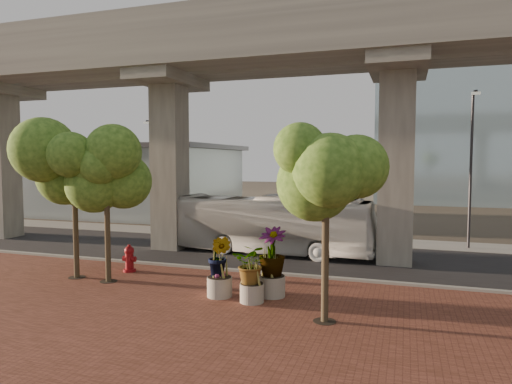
% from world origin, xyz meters
% --- Properties ---
extents(ground, '(160.00, 160.00, 0.00)m').
position_xyz_m(ground, '(0.00, 0.00, 0.00)').
color(ground, '#363227').
rests_on(ground, ground).
extents(brick_plaza, '(70.00, 13.00, 0.06)m').
position_xyz_m(brick_plaza, '(0.00, -8.00, 0.03)').
color(brick_plaza, brown).
rests_on(brick_plaza, ground).
extents(asphalt_road, '(90.00, 8.00, 0.04)m').
position_xyz_m(asphalt_road, '(0.00, 2.00, 0.02)').
color(asphalt_road, black).
rests_on(asphalt_road, ground).
extents(curb_strip, '(70.00, 0.25, 0.16)m').
position_xyz_m(curb_strip, '(0.00, -2.00, 0.08)').
color(curb_strip, gray).
rests_on(curb_strip, ground).
extents(far_sidewalk, '(90.00, 3.00, 0.06)m').
position_xyz_m(far_sidewalk, '(0.00, 7.50, 0.03)').
color(far_sidewalk, gray).
rests_on(far_sidewalk, ground).
extents(transit_viaduct, '(72.00, 5.60, 12.40)m').
position_xyz_m(transit_viaduct, '(0.00, 2.00, 7.29)').
color(transit_viaduct, '#9A978C').
rests_on(transit_viaduct, ground).
extents(station_pavilion, '(23.00, 13.00, 6.30)m').
position_xyz_m(station_pavilion, '(-20.00, 16.00, 3.22)').
color(station_pavilion, '#A7B9BF').
rests_on(station_pavilion, ground).
extents(transit_bus, '(11.16, 3.13, 3.08)m').
position_xyz_m(transit_bus, '(-0.36, 2.39, 1.54)').
color(transit_bus, silver).
rests_on(transit_bus, ground).
extents(fire_hydrant, '(0.60, 0.54, 1.19)m').
position_xyz_m(fire_hydrant, '(-5.01, -3.49, 0.63)').
color(fire_hydrant, maroon).
rests_on(fire_hydrant, ground).
extents(planter_front, '(1.85, 1.85, 2.03)m').
position_xyz_m(planter_front, '(1.49, -5.90, 1.29)').
color(planter_front, gray).
rests_on(planter_front, ground).
extents(planter_right, '(2.34, 2.34, 2.49)m').
position_xyz_m(planter_right, '(1.95, -5.02, 1.57)').
color(planter_right, gray).
rests_on(planter_right, ground).
extents(planter_left, '(2.01, 2.01, 2.21)m').
position_xyz_m(planter_left, '(0.17, -5.64, 1.40)').
color(planter_left, gray).
rests_on(planter_left, ground).
extents(street_tree_far_west, '(4.09, 4.09, 6.19)m').
position_xyz_m(street_tree_far_west, '(-6.53, -5.04, 4.37)').
color(street_tree_far_west, brown).
rests_on(street_tree_far_west, ground).
extents(street_tree_near_west, '(3.56, 3.56, 6.22)m').
position_xyz_m(street_tree_near_west, '(-4.88, -5.17, 4.63)').
color(street_tree_near_west, brown).
rests_on(street_tree_near_west, ground).
extents(street_tree_near_east, '(3.55, 3.55, 6.02)m').
position_xyz_m(street_tree_near_east, '(4.19, -7.00, 4.44)').
color(street_tree_near_east, brown).
rests_on(street_tree_near_east, ground).
extents(streetlamp_west, '(0.37, 1.09, 7.55)m').
position_xyz_m(streetlamp_west, '(-9.93, 6.93, 4.41)').
color(streetlamp_west, '#2B2B30').
rests_on(streetlamp_west, ground).
extents(streetlamp_east, '(0.43, 1.25, 8.59)m').
position_xyz_m(streetlamp_east, '(9.84, 7.03, 5.01)').
color(streetlamp_east, '#2E2E33').
rests_on(streetlamp_east, ground).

